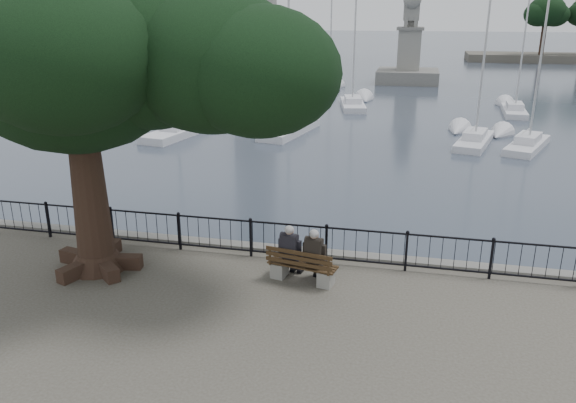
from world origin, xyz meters
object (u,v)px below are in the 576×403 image
(person_right, at_px, (316,257))
(tree, at_px, (106,49))
(person_left, at_px, (291,253))
(bench, at_px, (302,270))
(lion_monument, at_px, (409,60))

(person_right, bearing_deg, tree, -176.28)
(person_left, relative_size, tree, 0.14)
(bench, height_order, tree, tree)
(tree, bearing_deg, lion_monument, 83.22)
(bench, relative_size, person_left, 1.24)
(person_right, distance_m, lion_monument, 48.55)
(person_right, bearing_deg, lion_monument, 88.73)
(person_right, bearing_deg, person_left, 169.15)
(lion_monument, bearing_deg, tree, -96.78)
(person_right, bearing_deg, bench, -173.75)
(bench, xyz_separation_m, tree, (-4.41, -0.27, 5.04))
(person_left, xyz_separation_m, person_right, (0.61, -0.12, 0.00))
(bench, bearing_deg, lion_monument, 88.34)
(bench, bearing_deg, person_left, 152.03)
(tree, bearing_deg, person_right, 3.72)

